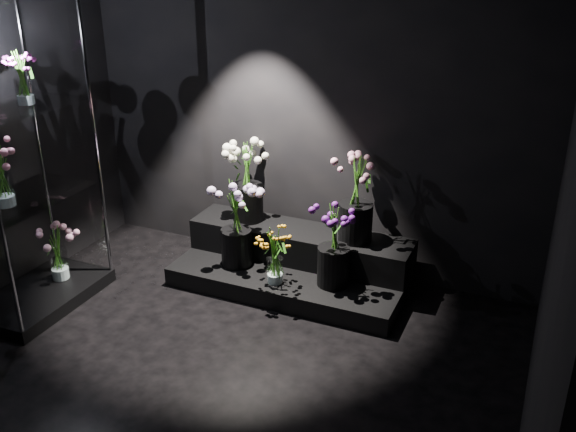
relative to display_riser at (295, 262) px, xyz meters
The scene contains 13 objects.
floor 1.63m from the display_riser, 92.00° to the right, with size 4.00×4.00×0.00m, color black.
wall_back 1.28m from the display_riser, 98.40° to the left, with size 4.00×4.00×0.00m, color black.
wall_right 2.81m from the display_riser, 39.76° to the right, with size 4.00×4.00×0.00m, color black.
display_riser is the anchor object (origin of this frame).
display_case 2.28m from the display_riser, 146.56° to the right, with size 0.63×1.05×2.32m.
bouquet_orange_bells 0.42m from the display_riser, 93.05° to the right, with size 0.31×0.31×0.47m.
bouquet_lilac 0.63m from the display_riser, 155.73° to the right, with size 0.38×0.38×0.74m.
bouquet_purple 0.58m from the display_riser, 25.46° to the right, with size 0.33×0.33×0.68m.
bouquet_cream_roses 0.82m from the display_riser, 165.16° to the left, with size 0.49×0.49×0.68m.
bouquet_pink_roses 0.80m from the display_riser, 13.23° to the left, with size 0.37×0.37×0.71m.
bouquet_case_pink 2.37m from the display_riser, 142.90° to the right, with size 0.40×0.40×0.47m.
bouquet_case_magenta 2.54m from the display_riser, 149.33° to the right, with size 0.27×0.27×0.39m.
bouquet_case_base_pink 1.95m from the display_riser, 151.74° to the right, with size 0.31×0.31×0.47m.
Camera 1 is at (1.93, -2.80, 2.70)m, focal length 40.00 mm.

